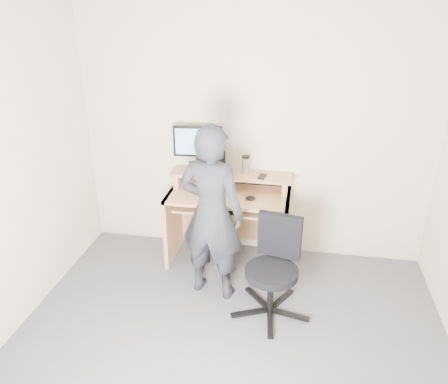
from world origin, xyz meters
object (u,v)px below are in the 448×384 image
(desk, at_px, (230,209))
(person, at_px, (212,214))
(monitor, at_px, (198,144))
(office_chair, at_px, (274,264))

(desk, relative_size, person, 0.75)
(monitor, distance_m, person, 0.86)
(person, bearing_deg, desk, -84.42)
(monitor, height_order, person, person)
(desk, bearing_deg, office_chair, -57.27)
(monitor, height_order, office_chair, monitor)
(monitor, relative_size, person, 0.30)
(desk, bearing_deg, person, -95.22)
(office_chair, bearing_deg, monitor, 146.25)
(person, bearing_deg, office_chair, 174.68)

